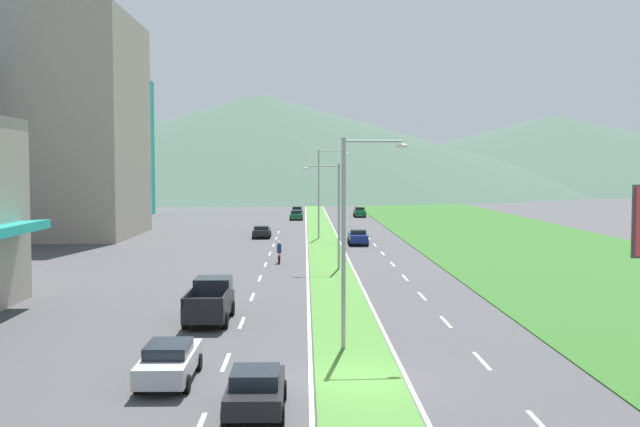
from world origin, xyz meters
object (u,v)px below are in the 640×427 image
object	(u,v)px
street_lamp_near	(351,228)
car_6	(358,237)
street_lamp_mid	(335,208)
car_4	(297,211)
car_5	(262,231)
street_lamp_far	(322,188)
car_3	(169,361)
car_2	(296,215)
motorcycle_rider	(279,254)
car_1	(360,212)
pickup_truck_0	(210,301)
car_0	(256,389)

from	to	relation	value
street_lamp_near	car_6	bearing A→B (deg)	85.50
street_lamp_near	street_lamp_mid	xyz separation A→B (m)	(0.32, 25.06, -0.50)
car_4	car_5	size ratio (longest dim) A/B	1.03
street_lamp_far	car_4	distance (m)	41.52
car_4	street_lamp_mid	bearing A→B (deg)	-176.98
street_lamp_mid	car_6	size ratio (longest dim) A/B	1.92
car_4	street_lamp_near	bearing A→B (deg)	-178.01
car_6	street_lamp_mid	bearing A→B (deg)	-9.51
street_lamp_near	car_5	size ratio (longest dim) A/B	2.24
car_3	street_lamp_far	bearing A→B (deg)	-7.07
street_lamp_mid	car_5	bearing A→B (deg)	104.95
car_2	motorcycle_rider	distance (m)	51.76
car_1	pickup_truck_0	xyz separation A→B (m)	(-13.55, -81.02, 0.19)
street_lamp_near	motorcycle_rider	xyz separation A→B (m)	(-4.02, 29.10, -4.42)
car_2	car_3	bearing A→B (deg)	177.57
car_5	car_6	xyz separation A→B (m)	(10.14, -7.71, 0.08)
car_6	street_lamp_near	bearing A→B (deg)	-4.50
street_lamp_far	car_4	bearing A→B (deg)	94.36
car_3	pickup_truck_0	world-z (taller)	pickup_truck_0
car_0	car_2	size ratio (longest dim) A/B	0.88
street_lamp_far	car_1	size ratio (longest dim) A/B	2.07
car_5	street_lamp_mid	bearing A→B (deg)	-165.05
car_2	car_4	size ratio (longest dim) A/B	1.11
street_lamp_mid	car_3	bearing A→B (deg)	-103.51
car_3	pickup_truck_0	size ratio (longest dim) A/B	0.87
motorcycle_rider	car_6	bearing A→B (deg)	-27.10
car_1	street_lamp_mid	bearing A→B (deg)	-5.98
street_lamp_mid	car_0	distance (m)	33.62
street_lamp_far	car_3	xyz separation A→B (m)	(-6.79, -54.74, -4.84)
street_lamp_mid	car_5	world-z (taller)	street_lamp_mid
street_lamp_mid	street_lamp_far	distance (m)	25.02
street_lamp_near	car_3	size ratio (longest dim) A/B	1.91
car_0	car_5	size ratio (longest dim) A/B	1.00
car_2	car_3	xyz separation A→B (m)	(-3.63, -85.53, 0.02)
street_lamp_near	street_lamp_mid	distance (m)	25.07
car_3	car_5	distance (m)	56.06
car_2	street_lamp_near	bearing A→B (deg)	-177.74
street_lamp_mid	car_0	world-z (taller)	street_lamp_mid
street_lamp_near	motorcycle_rider	world-z (taller)	street_lamp_near
street_lamp_far	car_1	xyz separation A→B (m)	(6.87, 37.12, -4.80)
street_lamp_near	car_2	xyz separation A→B (m)	(-3.19, 80.85, -4.43)
car_4	car_6	xyz separation A→B (m)	(6.61, -47.51, 0.03)
motorcycle_rider	pickup_truck_0	bearing A→B (deg)	173.27
street_lamp_far	car_0	bearing A→B (deg)	-93.41
car_0	car_6	world-z (taller)	car_6
street_lamp_far	car_0	xyz separation A→B (m)	(-3.47, -58.17, -4.88)
street_lamp_mid	car_4	size ratio (longest dim) A/B	1.94
car_1	car_3	distance (m)	92.87
pickup_truck_0	motorcycle_rider	size ratio (longest dim) A/B	2.70
car_3	pickup_truck_0	bearing A→B (deg)	-0.55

